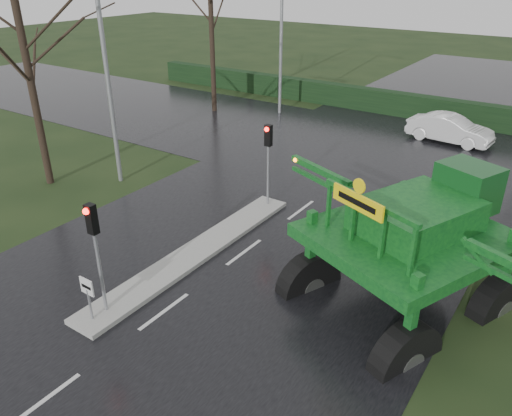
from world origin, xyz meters
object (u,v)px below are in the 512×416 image
Objects in this scene: street_light_left_far at (286,19)px; white_sedan at (447,142)px; crop_sprayer at (319,210)px; traffic_signal_mid at (268,148)px; keep_left_sign at (88,292)px; traffic_signal_near at (94,236)px; street_light_left_near at (109,48)px.

street_light_left_far is 12.31m from white_sedan.
crop_sprayer is 16.65m from white_sedan.
crop_sprayer reaches higher than traffic_signal_mid.
keep_left_sign is 0.38× the size of traffic_signal_near.
white_sedan is at bearing 52.89° from street_light_left_near.
street_light_left_far is 2.17× the size of white_sedan.
crop_sprayer is (4.22, 4.78, 0.00)m from traffic_signal_near.
white_sedan is at bearing 1.15° from street_light_left_far.
street_light_left_near is at bearing 147.98° from white_sedan.
street_light_left_far is at bearing 90.00° from street_light_left_near.
crop_sprayer is (4.22, -3.72, 0.00)m from traffic_signal_mid.
street_light_left_far reaches higher than white_sedan.
traffic_signal_near is at bearing -71.83° from street_light_left_far.
street_light_left_far is at bearing 108.17° from traffic_signal_near.
street_light_left_far is (0.00, 14.00, 0.00)m from street_light_left_near.
keep_left_sign is at bearing -90.00° from traffic_signal_mid.
white_sedan is at bearing 113.74° from crop_sprayer.
white_sedan is (3.86, 21.22, -2.59)m from traffic_signal_near.
crop_sprayer is (11.11, -16.22, -3.40)m from street_light_left_far.
keep_left_sign reaches higher than white_sedan.
traffic_signal_near is 8.50m from traffic_signal_mid.
street_light_left_near is 2.17× the size of white_sedan.
street_light_left_far is (-6.89, 21.01, 3.40)m from traffic_signal_near.
street_light_left_near is at bearing -167.79° from traffic_signal_mid.
street_light_left_far is 1.10× the size of crop_sprayer.
white_sedan is at bearing 79.69° from traffic_signal_near.
crop_sprayer is at bearing 51.35° from keep_left_sign.
traffic_signal_mid reaches higher than keep_left_sign.
street_light_left_near is 1.00× the size of street_light_left_far.
keep_left_sign is at bearing -72.22° from street_light_left_far.
white_sedan is (3.86, 12.72, -2.59)m from traffic_signal_mid.
street_light_left_near is at bearing -168.83° from crop_sprayer.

